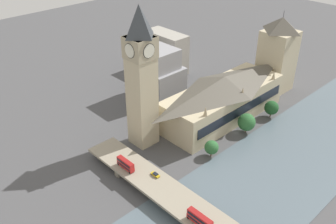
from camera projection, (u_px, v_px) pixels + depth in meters
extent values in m
plane|color=#4C4C4F|center=(236.00, 133.00, 206.52)|extent=(600.00, 600.00, 0.00)
cube|color=slate|center=(290.00, 160.00, 185.70)|extent=(54.63, 360.00, 0.30)
cube|color=#C1B28E|center=(223.00, 103.00, 216.85)|extent=(27.39, 80.06, 18.95)
cube|color=black|center=(242.00, 110.00, 207.74)|extent=(0.40, 73.65, 5.69)
pyramid|color=#514C42|center=(225.00, 82.00, 210.18)|extent=(26.84, 78.46, 7.23)
cone|color=tan|center=(274.00, 75.00, 220.93)|extent=(2.20, 2.20, 5.00)
cone|color=tan|center=(243.00, 92.00, 202.85)|extent=(2.20, 2.20, 5.00)
cone|color=tan|center=(206.00, 111.00, 184.76)|extent=(2.20, 2.20, 5.00)
cube|color=#C1B28E|center=(142.00, 93.00, 185.01)|extent=(11.69, 11.69, 58.19)
cube|color=tan|center=(140.00, 47.00, 172.88)|extent=(12.39, 12.39, 10.52)
cylinder|color=black|center=(149.00, 51.00, 169.14)|extent=(0.50, 6.94, 6.94)
cylinder|color=silver|center=(149.00, 51.00, 169.06)|extent=(0.62, 6.43, 6.43)
cylinder|color=black|center=(132.00, 44.00, 176.63)|extent=(0.50, 6.94, 6.94)
cylinder|color=silver|center=(132.00, 44.00, 176.71)|extent=(0.62, 6.43, 6.43)
cylinder|color=black|center=(150.00, 44.00, 176.46)|extent=(6.94, 0.50, 6.94)
cylinder|color=silver|center=(150.00, 44.00, 176.53)|extent=(6.43, 0.62, 6.43)
cylinder|color=black|center=(130.00, 51.00, 169.31)|extent=(6.94, 0.50, 6.94)
cylinder|color=silver|center=(130.00, 51.00, 169.23)|extent=(6.43, 0.62, 6.43)
pyramid|color=#383D42|center=(139.00, 20.00, 166.43)|extent=(11.92, 11.92, 14.84)
cube|color=#C1B28E|center=(276.00, 61.00, 243.41)|extent=(19.37, 19.37, 40.03)
pyramid|color=#514C42|center=(282.00, 24.00, 231.01)|extent=(19.37, 19.37, 8.72)
cylinder|color=#333338|center=(284.00, 14.00, 227.77)|extent=(0.30, 0.30, 4.00)
cube|color=gray|center=(127.00, 167.00, 177.84)|extent=(3.00, 13.03, 4.10)
cube|color=gray|center=(206.00, 220.00, 145.71)|extent=(141.26, 15.33, 1.20)
cube|color=red|center=(126.00, 166.00, 171.41)|extent=(10.23, 2.43, 1.85)
cube|color=black|center=(126.00, 165.00, 171.22)|extent=(9.21, 2.49, 0.81)
cube|color=red|center=(125.00, 162.00, 170.39)|extent=(10.03, 2.43, 2.17)
cube|color=black|center=(125.00, 162.00, 170.33)|extent=(9.21, 2.49, 1.04)
cube|color=maroon|center=(125.00, 160.00, 169.79)|extent=(9.92, 2.30, 0.16)
cylinder|color=black|center=(122.00, 162.00, 175.13)|extent=(1.07, 0.28, 1.07)
cylinder|color=black|center=(118.00, 164.00, 173.82)|extent=(1.07, 0.28, 1.07)
cylinder|color=black|center=(133.00, 170.00, 169.90)|extent=(1.07, 0.28, 1.07)
cylinder|color=black|center=(130.00, 173.00, 168.59)|extent=(1.07, 0.28, 1.07)
cube|color=red|center=(200.00, 222.00, 142.44)|extent=(11.56, 2.58, 1.98)
cube|color=black|center=(200.00, 221.00, 142.24)|extent=(10.41, 2.64, 0.87)
cube|color=red|center=(200.00, 218.00, 141.34)|extent=(11.33, 2.58, 2.33)
cube|color=black|center=(200.00, 217.00, 141.28)|extent=(10.41, 2.64, 1.12)
cube|color=maroon|center=(200.00, 215.00, 140.71)|extent=(11.22, 2.45, 0.16)
cylinder|color=black|center=(192.00, 215.00, 146.70)|extent=(1.00, 0.28, 1.00)
cylinder|color=black|center=(188.00, 218.00, 145.30)|extent=(1.00, 0.28, 1.00)
cube|color=gold|center=(155.00, 175.00, 167.23)|extent=(4.50, 1.76, 0.68)
cube|color=black|center=(155.00, 174.00, 166.83)|extent=(2.34, 1.59, 0.54)
cylinder|color=black|center=(154.00, 173.00, 168.94)|extent=(0.66, 0.22, 0.66)
cylinder|color=black|center=(151.00, 174.00, 168.00)|extent=(0.66, 0.22, 0.66)
cylinder|color=black|center=(159.00, 176.00, 166.71)|extent=(0.66, 0.22, 0.66)
cylinder|color=black|center=(157.00, 178.00, 165.77)|extent=(0.66, 0.22, 0.66)
cube|color=#939399|center=(162.00, 82.00, 240.05)|extent=(22.01, 24.06, 19.12)
cube|color=#939399|center=(156.00, 73.00, 237.25)|extent=(23.45, 23.36, 31.70)
cube|color=#A39E93|center=(166.00, 52.00, 272.07)|extent=(32.77, 14.68, 28.71)
cylinder|color=brown|center=(245.00, 130.00, 206.81)|extent=(0.70, 0.70, 2.38)
sphere|color=#2D6633|center=(247.00, 122.00, 204.09)|extent=(9.76, 9.76, 9.76)
cylinder|color=brown|center=(211.00, 154.00, 188.20)|extent=(0.70, 0.70, 2.29)
sphere|color=#2D6633|center=(212.00, 147.00, 186.08)|extent=(7.14, 7.14, 7.14)
cylinder|color=brown|center=(270.00, 115.00, 220.83)|extent=(0.70, 0.70, 2.70)
sphere|color=#1E4C23|center=(271.00, 108.00, 218.34)|extent=(8.29, 8.29, 8.29)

